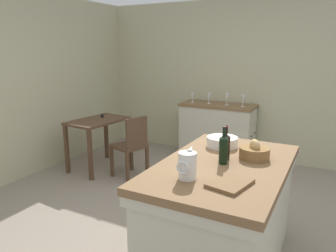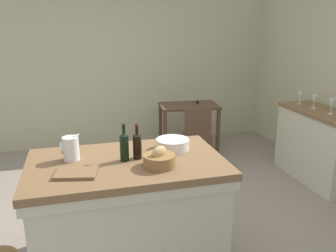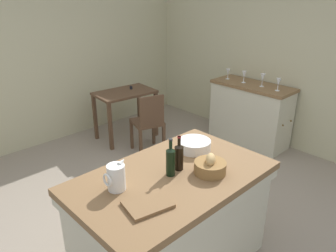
# 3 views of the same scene
# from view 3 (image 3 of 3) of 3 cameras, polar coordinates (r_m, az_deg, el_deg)

# --- Properties ---
(ground_plane) EXTENTS (6.76, 6.76, 0.00)m
(ground_plane) POSITION_cam_3_polar(r_m,az_deg,el_deg) (3.66, -1.76, -15.11)
(ground_plane) COLOR gray
(wall_back) EXTENTS (5.32, 0.12, 2.60)m
(wall_back) POSITION_cam_3_polar(r_m,az_deg,el_deg) (5.21, -21.83, 10.82)
(wall_back) COLOR #B7B28E
(wall_back) RESTS_ON ground
(wall_right) EXTENTS (0.12, 5.20, 2.60)m
(wall_right) POSITION_cam_3_polar(r_m,az_deg,el_deg) (5.09, 20.78, 10.71)
(wall_right) COLOR #B7B28E
(wall_right) RESTS_ON ground
(island_table) EXTENTS (1.58, 0.96, 0.91)m
(island_table) POSITION_cam_3_polar(r_m,az_deg,el_deg) (2.82, 0.73, -15.76)
(island_table) COLOR brown
(island_table) RESTS_ON ground
(side_cabinet) EXTENTS (0.52, 1.23, 0.93)m
(side_cabinet) POSITION_cam_3_polar(r_m,az_deg,el_deg) (5.20, 14.07, 2.15)
(side_cabinet) COLOR brown
(side_cabinet) RESTS_ON ground
(writing_desk) EXTENTS (0.95, 0.64, 0.82)m
(writing_desk) POSITION_cam_3_polar(r_m,az_deg,el_deg) (5.17, -7.48, 4.61)
(writing_desk) COLOR #513826
(writing_desk) RESTS_ON ground
(wooden_chair) EXTENTS (0.50, 0.50, 0.90)m
(wooden_chair) POSITION_cam_3_polar(r_m,az_deg,el_deg) (4.67, -3.39, 0.78)
(wooden_chair) COLOR #513826
(wooden_chair) RESTS_ON ground
(pitcher) EXTENTS (0.17, 0.13, 0.24)m
(pitcher) POSITION_cam_3_polar(r_m,az_deg,el_deg) (2.38, -9.03, -8.78)
(pitcher) COLOR white
(pitcher) RESTS_ON island_table
(wash_bowl) EXTENTS (0.29, 0.29, 0.09)m
(wash_bowl) POSITION_cam_3_polar(r_m,az_deg,el_deg) (2.93, 4.60, -3.35)
(wash_bowl) COLOR white
(wash_bowl) RESTS_ON island_table
(bread_basket) EXTENTS (0.25, 0.25, 0.17)m
(bread_basket) POSITION_cam_3_polar(r_m,az_deg,el_deg) (2.58, 7.34, -6.98)
(bread_basket) COLOR olive
(bread_basket) RESTS_ON island_table
(cutting_board) EXTENTS (0.34, 0.29, 0.02)m
(cutting_board) POSITION_cam_3_polar(r_m,az_deg,el_deg) (2.24, -3.55, -13.42)
(cutting_board) COLOR brown
(cutting_board) RESTS_ON island_table
(wine_bottle_dark) EXTENTS (0.07, 0.07, 0.29)m
(wine_bottle_dark) POSITION_cam_3_polar(r_m,az_deg,el_deg) (2.59, 1.92, -5.26)
(wine_bottle_dark) COLOR black
(wine_bottle_dark) RESTS_ON island_table
(wine_bottle_amber) EXTENTS (0.07, 0.07, 0.31)m
(wine_bottle_amber) POSITION_cam_3_polar(r_m,az_deg,el_deg) (2.51, 0.45, -6.04)
(wine_bottle_amber) COLOR black
(wine_bottle_amber) RESTS_ON island_table
(wine_glass_far_left) EXTENTS (0.07, 0.07, 0.18)m
(wine_glass_far_left) POSITION_cam_3_polar(r_m,az_deg,el_deg) (4.79, 18.67, 7.24)
(wine_glass_far_left) COLOR white
(wine_glass_far_left) RESTS_ON side_cabinet
(wine_glass_left) EXTENTS (0.07, 0.07, 0.19)m
(wine_glass_left) POSITION_cam_3_polar(r_m,az_deg,el_deg) (4.94, 16.14, 8.08)
(wine_glass_left) COLOR white
(wine_glass_left) RESTS_ON side_cabinet
(wine_glass_middle) EXTENTS (0.07, 0.07, 0.18)m
(wine_glass_middle) POSITION_cam_3_polar(r_m,az_deg,el_deg) (5.08, 13.11, 8.68)
(wine_glass_middle) COLOR white
(wine_glass_middle) RESTS_ON side_cabinet
(wine_glass_right) EXTENTS (0.07, 0.07, 0.16)m
(wine_glass_right) POSITION_cam_3_polar(r_m,az_deg,el_deg) (5.24, 10.40, 9.22)
(wine_glass_right) COLOR white
(wine_glass_right) RESTS_ON side_cabinet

